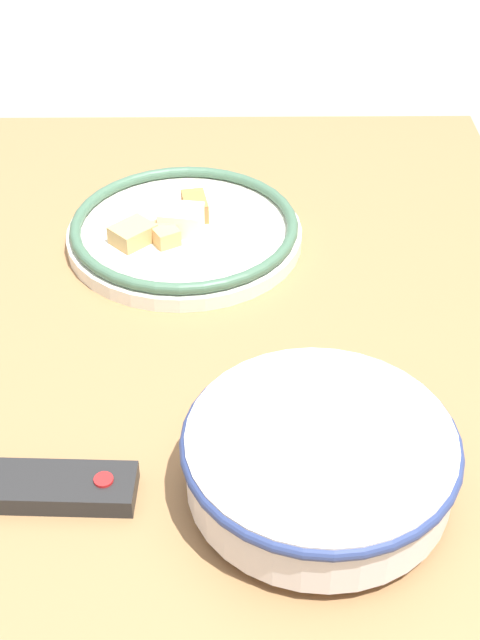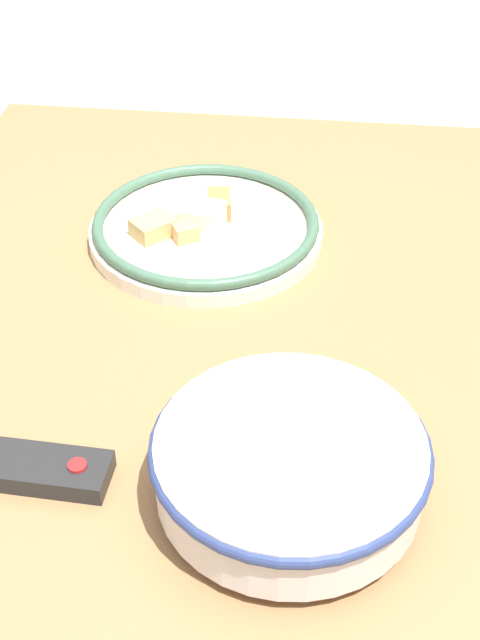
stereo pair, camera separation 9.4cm
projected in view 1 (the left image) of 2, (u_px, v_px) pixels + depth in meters
The scene contains 4 objects.
dining_table at pixel (208, 428), 1.01m from camera, with size 1.17×0.81×0.76m.
noodle_bowl at pixel (319, 459), 0.77m from camera, with size 0.24×0.24×0.07m.
food_plate at pixel (184, 230), 1.11m from camera, with size 0.29×0.29×0.05m.
tv_remote at pixel (33, 487), 0.79m from camera, with size 0.06×0.19×0.02m.
Camera 1 is at (-0.71, -0.03, 1.38)m, focal length 50.00 mm.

